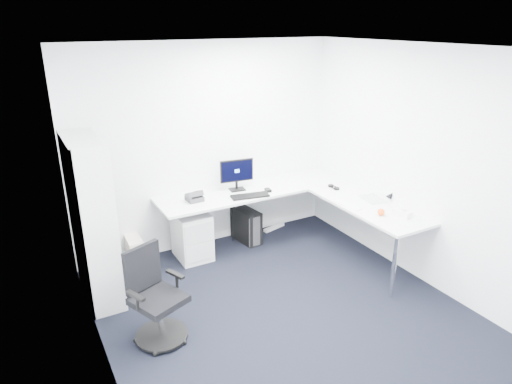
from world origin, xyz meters
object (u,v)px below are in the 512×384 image
laptop (373,191)px  monitor (237,175)px  task_chair (159,297)px  bookshelf (92,221)px  l_desk (270,225)px

laptop → monitor: bearing=149.4°
task_chair → monitor: 2.20m
task_chair → laptop: bearing=-16.1°
bookshelf → task_chair: size_ratio=1.93×
l_desk → task_chair: bearing=-150.6°
task_chair → bookshelf: bearing=85.7°
l_desk → task_chair: (-1.82, -1.03, 0.08)m
l_desk → task_chair: task_chair is taller
l_desk → bookshelf: (-2.17, 0.05, 0.52)m
bookshelf → laptop: 3.35m
task_chair → monitor: size_ratio=2.09×
bookshelf → monitor: size_ratio=4.05×
task_chair → l_desk: bearing=7.0°
l_desk → laptop: bearing=-32.9°
l_desk → monitor: size_ratio=6.02×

